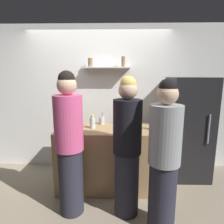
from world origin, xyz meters
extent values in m
plane|color=gray|center=(0.00, 0.00, 0.00)|extent=(5.28, 5.28, 0.00)
cube|color=white|center=(0.00, 1.25, 1.30)|extent=(4.80, 0.10, 2.60)
cube|color=silver|center=(0.14, 1.09, 1.85)|extent=(0.81, 0.22, 0.02)
cylinder|color=olive|center=(-0.14, 1.09, 1.94)|extent=(0.08, 0.08, 0.15)
cylinder|color=olive|center=(0.43, 1.09, 1.95)|extent=(0.07, 0.07, 0.17)
cube|color=black|center=(1.51, 0.85, 0.85)|extent=(0.67, 0.65, 1.69)
cylinder|color=#99999E|center=(1.70, 0.50, 0.93)|extent=(0.02, 0.02, 0.45)
cube|color=#9E7A51|center=(0.25, 0.50, 0.47)|extent=(1.63, 0.70, 0.94)
cube|color=gray|center=(-0.35, 0.39, 0.96)|extent=(0.34, 0.24, 0.05)
cylinder|color=#B2B2B7|center=(0.07, 0.75, 1.00)|extent=(0.09, 0.09, 0.12)
cylinder|color=silver|center=(0.07, 0.75, 1.06)|extent=(0.03, 0.03, 0.17)
cylinder|color=silver|center=(0.09, 0.74, 1.07)|extent=(0.01, 0.01, 0.18)
cylinder|color=silver|center=(0.08, 0.76, 1.06)|extent=(0.03, 0.04, 0.17)
cylinder|color=silver|center=(0.07, 0.75, 1.06)|extent=(0.02, 0.02, 0.17)
cylinder|color=silver|center=(0.07, 0.75, 1.06)|extent=(0.01, 0.03, 0.18)
cylinder|color=silver|center=(0.07, 0.76, 1.06)|extent=(0.04, 0.01, 0.16)
cylinder|color=#19471E|center=(0.90, 0.40, 1.05)|extent=(0.08, 0.08, 0.22)
cylinder|color=#19471E|center=(0.90, 0.40, 1.19)|extent=(0.03, 0.03, 0.07)
cylinder|color=black|center=(0.90, 0.40, 1.24)|extent=(0.04, 0.04, 0.02)
cylinder|color=#B2BFB2|center=(0.40, 0.74, 1.05)|extent=(0.07, 0.07, 0.23)
cylinder|color=#B2BFB2|center=(0.40, 0.74, 1.21)|extent=(0.03, 0.03, 0.08)
cylinder|color=#333333|center=(0.40, 0.74, 1.26)|extent=(0.03, 0.03, 0.02)
cylinder|color=silver|center=(-0.05, 0.50, 1.02)|extent=(0.08, 0.08, 0.16)
cylinder|color=silver|center=(-0.05, 0.50, 1.11)|extent=(0.04, 0.04, 0.02)
cylinder|color=yellow|center=(-0.05, 0.50, 1.13)|extent=(0.05, 0.05, 0.02)
cylinder|color=#262633|center=(0.44, -0.11, 0.40)|extent=(0.30, 0.30, 0.81)
cylinder|color=black|center=(0.44, -0.11, 1.13)|extent=(0.34, 0.34, 0.64)
sphere|color=#D8AD8C|center=(0.44, -0.11, 1.56)|extent=(0.22, 0.22, 0.22)
sphere|color=#D8B759|center=(0.44, -0.11, 1.63)|extent=(0.19, 0.19, 0.19)
cylinder|color=#262633|center=(0.82, -0.36, 0.40)|extent=(0.30, 0.30, 0.80)
cylinder|color=gray|center=(0.82, -0.36, 1.11)|extent=(0.34, 0.34, 0.63)
sphere|color=#D8AD8C|center=(0.82, -0.36, 1.54)|extent=(0.22, 0.22, 0.22)
sphere|color=black|center=(0.82, -0.36, 1.60)|extent=(0.18, 0.18, 0.18)
cylinder|color=#262633|center=(-0.25, -0.11, 0.42)|extent=(0.30, 0.30, 0.84)
cylinder|color=#D14C7F|center=(-0.25, -0.11, 1.17)|extent=(0.34, 0.34, 0.66)
sphere|color=#D8AD8C|center=(-0.25, -0.11, 1.61)|extent=(0.23, 0.23, 0.23)
sphere|color=black|center=(-0.25, -0.11, 1.68)|extent=(0.19, 0.19, 0.19)
camera|label=1|loc=(0.31, -2.27, 1.72)|focal=30.50mm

